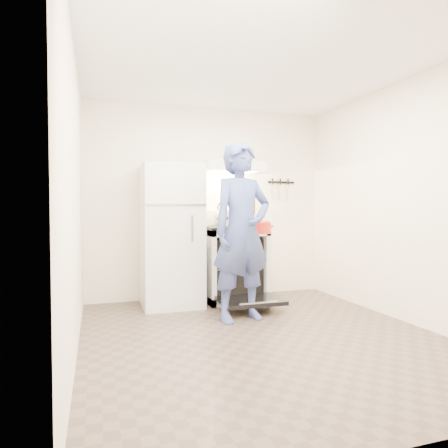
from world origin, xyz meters
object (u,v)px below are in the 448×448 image
at_px(person, 242,232).
at_px(dutch_oven, 260,228).
at_px(refrigerator, 171,236).
at_px(stove_body, 233,265).
at_px(tea_kettle, 222,214).

height_order(person, dutch_oven, person).
xyz_separation_m(refrigerator, dutch_oven, (0.95, -0.50, 0.10)).
distance_m(stove_body, person, 1.04).
height_order(refrigerator, tea_kettle, refrigerator).
xyz_separation_m(refrigerator, tea_kettle, (0.70, 0.15, 0.25)).
distance_m(tea_kettle, person, 1.04).
bearing_deg(dutch_oven, refrigerator, 152.47).
bearing_deg(person, tea_kettle, 71.95).
relative_size(tea_kettle, dutch_oven, 0.92).
bearing_deg(tea_kettle, dutch_oven, -68.46).
bearing_deg(stove_body, person, -103.73).
bearing_deg(dutch_oven, stove_body, 105.15).
height_order(tea_kettle, dutch_oven, tea_kettle).
bearing_deg(stove_body, refrigerator, -178.23).
distance_m(refrigerator, dutch_oven, 1.08).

